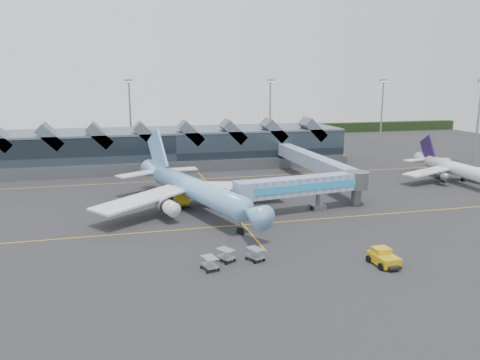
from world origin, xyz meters
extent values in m
plane|color=#242326|center=(0.00, 0.00, 0.00)|extent=(260.00, 260.00, 0.00)
cube|color=#C49217|center=(0.00, -8.00, 0.01)|extent=(120.00, 0.25, 0.01)
cube|color=#C49217|center=(0.00, 28.00, 0.01)|extent=(120.00, 0.25, 0.01)
cube|color=#C49217|center=(0.00, 10.00, 0.01)|extent=(0.25, 60.00, 0.01)
cube|color=black|center=(0.00, 110.00, 2.00)|extent=(260.00, 4.00, 4.00)
cube|color=black|center=(-5.00, 48.00, 4.50)|extent=(90.00, 20.00, 9.00)
cube|color=slate|center=(-5.00, 48.00, 9.20)|extent=(90.00, 20.00, 0.60)
cube|color=#5B5F63|center=(-5.00, 37.00, 1.30)|extent=(90.00, 2.50, 2.60)
cube|color=slate|center=(-45.00, 41.00, 9.30)|extent=(6.43, 6.00, 6.43)
cube|color=slate|center=(-34.00, 41.00, 9.30)|extent=(6.43, 6.00, 6.43)
cube|color=slate|center=(-23.00, 41.00, 9.30)|extent=(6.43, 6.00, 6.43)
cube|color=slate|center=(-12.00, 41.00, 9.30)|extent=(6.43, 6.00, 6.43)
cube|color=slate|center=(-1.00, 41.00, 9.30)|extent=(6.43, 6.00, 6.43)
cube|color=slate|center=(10.00, 41.00, 9.30)|extent=(6.43, 6.00, 6.43)
cube|color=slate|center=(21.00, 41.00, 9.30)|extent=(6.43, 6.00, 6.43)
cube|color=slate|center=(32.00, 41.00, 9.30)|extent=(6.43, 6.00, 6.43)
cylinder|color=gray|center=(-15.00, 72.00, 11.00)|extent=(0.56, 0.56, 22.00)
cube|color=#5B5F63|center=(-15.00, 72.00, 22.00)|extent=(2.40, 0.50, 0.90)
cylinder|color=gray|center=(30.00, 72.00, 11.00)|extent=(0.56, 0.56, 22.00)
cube|color=#5B5F63|center=(30.00, 72.00, 22.00)|extent=(2.40, 0.50, 0.90)
cylinder|color=gray|center=(70.00, 70.00, 11.00)|extent=(0.56, 0.56, 22.00)
cube|color=#5B5F63|center=(70.00, 70.00, 22.00)|extent=(2.40, 0.50, 0.90)
cylinder|color=gray|center=(75.00, 30.00, 11.00)|extent=(0.56, 0.56, 22.00)
cylinder|color=#72B9E6|center=(-5.95, 1.05, 3.98)|extent=(12.76, 29.54, 3.68)
cone|color=#72B9E6|center=(-0.53, -15.58, 3.98)|extent=(5.09, 6.01, 3.68)
cube|color=black|center=(-0.33, -16.19, 4.75)|extent=(1.44, 0.75, 0.48)
cone|color=#72B9E6|center=(-11.64, 18.49, 4.25)|extent=(5.62, 7.63, 3.68)
cube|color=white|center=(-15.30, -0.69, 3.33)|extent=(16.81, 14.34, 1.22)
cube|color=white|center=(2.62, 5.15, 3.33)|extent=(16.76, 5.56, 1.22)
cylinder|color=white|center=(-11.26, -2.93, 2.41)|extent=(3.76, 5.58, 2.28)
cylinder|color=white|center=(0.68, 0.97, 2.41)|extent=(3.76, 5.58, 2.28)
cube|color=#72B9E6|center=(-11.11, 16.87, 8.10)|extent=(3.34, 9.10, 10.16)
cube|color=white|center=(-15.56, 15.87, 4.25)|extent=(8.09, 6.61, 0.24)
cube|color=white|center=(-6.93, 18.68, 4.25)|extent=(7.87, 3.52, 0.24)
cylinder|color=#5B5F63|center=(-1.59, -12.34, 1.07)|extent=(0.27, 0.27, 2.13)
cylinder|color=#5B5F63|center=(-9.33, 1.29, 1.07)|extent=(0.27, 0.27, 2.13)
cylinder|color=#5B5F63|center=(-3.37, 3.24, 1.07)|extent=(0.27, 0.27, 2.13)
cylinder|color=black|center=(-1.59, -12.34, 0.38)|extent=(0.84, 1.43, 1.37)
cylinder|color=white|center=(53.48, 10.18, 3.09)|extent=(3.55, 20.14, 2.86)
cone|color=white|center=(53.90, 22.49, 3.31)|extent=(3.02, 4.68, 2.86)
cube|color=white|center=(46.82, 11.33, 2.59)|extent=(12.48, 6.87, 0.96)
cube|color=white|center=(60.21, 10.87, 2.59)|extent=(12.47, 7.57, 0.96)
cylinder|color=#5B5F63|center=(48.97, 8.90, 1.87)|extent=(1.89, 3.50, 1.78)
cylinder|color=#5B5F63|center=(57.90, 8.60, 1.87)|extent=(1.89, 3.50, 1.78)
cube|color=#291745|center=(53.87, 21.35, 5.95)|extent=(0.65, 6.45, 6.98)
cube|color=white|center=(50.65, 21.74, 3.31)|extent=(5.76, 3.10, 0.24)
cube|color=white|center=(57.10, 21.52, 3.31)|extent=(5.80, 3.43, 0.24)
cylinder|color=#5B5F63|center=(51.08, 11.12, 0.83)|extent=(0.27, 0.27, 1.66)
cylinder|color=#5B5F63|center=(55.95, 10.96, 0.83)|extent=(0.27, 0.27, 1.66)
cube|color=#708EBA|center=(11.89, -3.15, 4.67)|extent=(20.52, 6.11, 2.94)
cube|color=#2A97D4|center=(12.13, -4.70, 4.67)|extent=(20.07, 3.22, 1.22)
cube|color=#708EBA|center=(0.86, -4.85, 4.67)|extent=(3.10, 3.61, 3.04)
cylinder|color=#5B5F63|center=(14.90, -2.68, 2.34)|extent=(0.71, 0.71, 4.67)
cube|color=#5B5F63|center=(14.90, -2.68, 0.46)|extent=(2.72, 2.38, 0.91)
cylinder|color=black|center=(13.89, -2.84, 0.36)|extent=(0.54, 0.96, 0.91)
cylinder|color=black|center=(15.90, -2.53, 0.36)|extent=(0.54, 0.96, 0.91)
cylinder|color=#5B5F63|center=(22.92, -1.44, 4.67)|extent=(4.46, 4.46, 3.04)
cylinder|color=#5B5F63|center=(22.92, -1.44, 2.34)|extent=(1.83, 1.83, 4.67)
cube|color=black|center=(-8.28, 7.48, 0.76)|extent=(2.73, 9.25, 0.51)
cube|color=gold|center=(-8.17, 4.01, 1.83)|extent=(2.52, 2.32, 2.24)
cube|color=black|center=(-8.14, 3.20, 2.34)|extent=(2.25, 0.22, 1.02)
cylinder|color=#B9B8BD|center=(-8.32, 8.70, 2.14)|extent=(2.53, 5.98, 2.34)
sphere|color=#B9B8BD|center=(-8.41, 11.66, 2.14)|extent=(2.24, 2.24, 2.24)
sphere|color=#B9B8BD|center=(-8.22, 5.75, 2.14)|extent=(2.24, 2.24, 2.24)
cylinder|color=black|center=(-9.46, 4.38, 0.51)|extent=(0.39, 1.03, 1.02)
cylinder|color=black|center=(-6.91, 4.46, 0.51)|extent=(0.39, 1.03, 1.02)
cylinder|color=black|center=(-9.57, 7.95, 0.51)|extent=(0.39, 1.03, 1.02)
cylinder|color=black|center=(-7.02, 8.03, 0.51)|extent=(0.39, 1.03, 1.02)
cylinder|color=black|center=(-9.65, 10.49, 0.51)|extent=(0.39, 1.03, 1.02)
cylinder|color=black|center=(-7.10, 10.57, 0.51)|extent=(0.39, 1.03, 1.02)
cube|color=gold|center=(12.68, -27.98, 0.78)|extent=(2.65, 4.12, 1.11)
cube|color=gold|center=(12.65, -27.32, 1.61)|extent=(2.09, 1.88, 0.78)
cube|color=black|center=(12.80, -30.09, 0.50)|extent=(1.60, 0.97, 0.33)
cylinder|color=black|center=(11.48, -29.38, 0.44)|extent=(0.38, 0.90, 0.89)
cylinder|color=black|center=(14.03, -29.24, 0.44)|extent=(0.38, 0.90, 0.89)
cylinder|color=black|center=(11.34, -26.72, 0.44)|extent=(0.38, 0.90, 0.89)
cylinder|color=black|center=(13.88, -26.58, 0.44)|extent=(0.38, 0.90, 0.89)
cube|color=#969A9E|center=(-5.96, -22.04, 0.57)|extent=(2.37, 2.69, 0.15)
cube|color=#969A9E|center=(-5.96, -22.04, 1.55)|extent=(2.37, 2.69, 0.08)
cylinder|color=black|center=(-5.69, -20.94, 0.19)|extent=(0.29, 0.38, 0.37)
cube|color=#969A9E|center=(-2.30, -22.71, 0.57)|extent=(2.23, 2.66, 0.15)
cube|color=#969A9E|center=(-2.30, -22.71, 1.55)|extent=(2.23, 2.66, 0.08)
cylinder|color=black|center=(-1.92, -21.65, 0.19)|extent=(0.26, 0.39, 0.37)
cube|color=#969A9E|center=(-8.40, -24.21, 0.57)|extent=(1.97, 2.56, 0.15)
cube|color=#969A9E|center=(-8.40, -24.21, 1.55)|extent=(1.97, 2.56, 0.08)
cylinder|color=black|center=(-7.86, -23.22, 0.19)|extent=(0.21, 0.39, 0.37)
camera|label=1|loc=(-17.85, -76.15, 22.39)|focal=35.00mm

